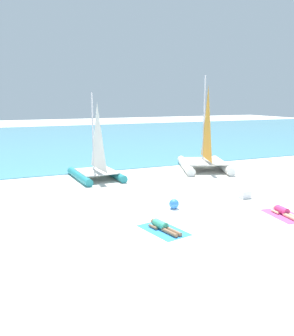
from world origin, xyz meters
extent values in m
plane|color=white|center=(0.00, 10.00, 0.00)|extent=(120.00, 120.00, 0.00)
cube|color=#4C9EB7|center=(0.00, 30.26, 0.03)|extent=(120.00, 40.00, 0.05)
cylinder|color=teal|center=(-2.58, 8.49, 0.22)|extent=(0.62, 3.84, 0.44)
cylinder|color=teal|center=(-0.58, 8.58, 0.22)|extent=(0.62, 3.84, 0.44)
cube|color=silver|center=(-1.57, 8.35, 0.46)|extent=(2.12, 2.54, 0.05)
cylinder|color=silver|center=(-1.60, 8.90, 2.71)|extent=(0.09, 0.09, 4.56)
pyramid|color=white|center=(-1.56, 8.00, 2.58)|extent=(0.15, 2.00, 3.83)
cylinder|color=white|center=(4.65, 8.84, 0.27)|extent=(2.20, 4.56, 0.54)
cylinder|color=white|center=(6.94, 7.95, 0.27)|extent=(2.20, 4.56, 0.54)
cube|color=silver|center=(5.71, 8.18, 0.57)|extent=(3.37, 3.69, 0.07)
cylinder|color=silver|center=(5.95, 8.81, 3.33)|extent=(0.11, 0.11, 5.58)
pyramid|color=orange|center=(5.55, 7.78, 3.16)|extent=(0.95, 2.31, 4.69)
cube|color=#338CD8|center=(-1.66, -0.70, 0.01)|extent=(1.45, 2.08, 0.01)
cylinder|color=#3FB28C|center=(-1.70, -0.50, 0.16)|extent=(0.42, 0.67, 0.30)
sphere|color=#8C6647|center=(-1.78, -0.10, 0.16)|extent=(0.22, 0.22, 0.22)
cylinder|color=#8C6647|center=(-1.66, -1.16, 0.08)|extent=(0.29, 0.79, 0.14)
cylinder|color=#8C6647|center=(-1.48, -1.12, 0.08)|extent=(0.29, 0.79, 0.14)
cylinder|color=#8C6647|center=(-1.95, -0.39, 0.07)|extent=(0.19, 0.46, 0.10)
cylinder|color=#8C6647|center=(-1.52, -0.31, 0.07)|extent=(0.19, 0.46, 0.10)
cube|color=#D84C99|center=(3.57, -1.18, 0.01)|extent=(1.33, 2.02, 0.01)
cylinder|color=#D83372|center=(3.60, -0.98, 0.16)|extent=(0.38, 0.65, 0.30)
sphere|color=#D8AD84|center=(3.65, -0.57, 0.16)|extent=(0.22, 0.22, 0.22)
cylinder|color=#D8AD84|center=(3.43, -1.61, 0.08)|extent=(0.24, 0.79, 0.14)
cylinder|color=#D8AD84|center=(3.60, -1.63, 0.08)|extent=(0.24, 0.79, 0.14)
cylinder|color=#D8AD84|center=(3.40, -0.80, 0.07)|extent=(0.16, 0.46, 0.10)
cylinder|color=#D8AD84|center=(3.83, -0.85, 0.07)|extent=(0.16, 0.46, 0.10)
sphere|color=#337FE5|center=(-0.13, 1.42, 0.22)|extent=(0.44, 0.44, 0.44)
cube|color=white|center=(3.75, 1.55, 0.18)|extent=(0.50, 0.36, 0.36)
camera|label=1|loc=(-7.09, -11.66, 4.67)|focal=38.38mm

